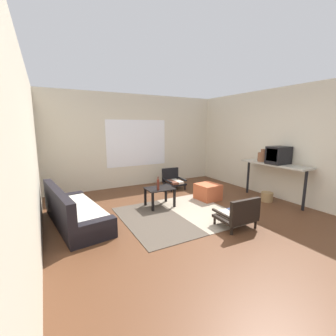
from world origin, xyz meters
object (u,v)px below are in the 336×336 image
(armchair_striped_foreground, at_px, (238,214))
(wicker_basket, at_px, (267,197))
(console_shelf, at_px, (274,167))
(coffee_table, at_px, (160,192))
(ottoman_orange, at_px, (208,192))
(armchair_by_window, at_px, (173,180))
(couch, at_px, (73,213))
(clay_vase, at_px, (263,157))
(crt_television, at_px, (278,155))
(glass_bottle, at_px, (158,184))

(armchair_striped_foreground, relative_size, wicker_basket, 2.40)
(armchair_striped_foreground, relative_size, console_shelf, 0.40)
(coffee_table, bearing_deg, ottoman_orange, -5.76)
(coffee_table, xyz_separation_m, armchair_striped_foreground, (0.71, -1.66, -0.08))
(armchair_striped_foreground, xyz_separation_m, ottoman_orange, (0.55, 1.53, -0.07))
(coffee_table, relative_size, armchair_by_window, 1.05)
(couch, height_order, clay_vase, clay_vase)
(couch, bearing_deg, coffee_table, 2.38)
(armchair_by_window, height_order, crt_television, crt_television)
(ottoman_orange, relative_size, glass_bottle, 1.76)
(ottoman_orange, xyz_separation_m, clay_vase, (1.32, -0.48, 0.85))
(armchair_striped_foreground, height_order, console_shelf, console_shelf)
(crt_television, height_order, clay_vase, crt_television)
(clay_vase, bearing_deg, console_shelf, -90.00)
(armchair_striped_foreground, bearing_deg, ottoman_orange, 70.17)
(armchair_striped_foreground, distance_m, ottoman_orange, 1.63)
(ottoman_orange, relative_size, crt_television, 1.03)
(couch, bearing_deg, wicker_basket, -11.37)
(armchair_by_window, bearing_deg, wicker_basket, -56.99)
(coffee_table, height_order, ottoman_orange, coffee_table)
(wicker_basket, bearing_deg, armchair_striped_foreground, -156.85)
(glass_bottle, bearing_deg, wicker_basket, -17.82)
(console_shelf, relative_size, wicker_basket, 6.05)
(coffee_table, distance_m, console_shelf, 2.79)
(coffee_table, xyz_separation_m, ottoman_orange, (1.26, -0.13, -0.14))
(couch, distance_m, glass_bottle, 1.75)
(crt_television, height_order, glass_bottle, crt_television)
(couch, xyz_separation_m, console_shelf, (4.40, -0.87, 0.60))
(glass_bottle, bearing_deg, console_shelf, -17.12)
(clay_vase, bearing_deg, wicker_basket, -116.37)
(armchair_by_window, bearing_deg, crt_television, -55.34)
(coffee_table, height_order, glass_bottle, glass_bottle)
(armchair_striped_foreground, height_order, wicker_basket, armchair_striped_foreground)
(ottoman_orange, relative_size, console_shelf, 0.31)
(couch, xyz_separation_m, armchair_by_window, (2.85, 1.28, 0.03))
(armchair_striped_foreground, xyz_separation_m, wicker_basket, (1.71, 0.73, -0.15))
(crt_television, bearing_deg, wicker_basket, 148.09)
(coffee_table, relative_size, glass_bottle, 2.09)
(armchair_striped_foreground, bearing_deg, console_shelf, 20.96)
(crt_television, xyz_separation_m, clay_vase, (0.00, 0.42, -0.08))
(console_shelf, relative_size, crt_television, 3.31)
(clay_vase, relative_size, wicker_basket, 1.13)
(clay_vase, bearing_deg, armchair_by_window, 130.45)
(ottoman_orange, relative_size, wicker_basket, 1.89)
(clay_vase, bearing_deg, couch, 173.11)
(coffee_table, bearing_deg, wicker_basket, -20.97)
(armchair_by_window, xyz_separation_m, glass_bottle, (-1.13, -1.32, 0.31))
(coffee_table, xyz_separation_m, glass_bottle, (-0.10, -0.12, 0.21))
(console_shelf, relative_size, glass_bottle, 5.64)
(armchair_by_window, height_order, armchair_striped_foreground, armchair_striped_foreground)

